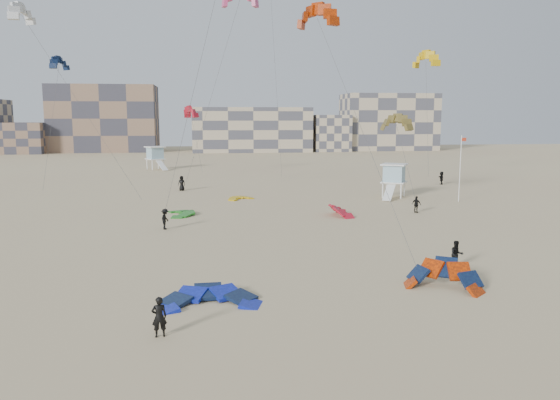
{
  "coord_description": "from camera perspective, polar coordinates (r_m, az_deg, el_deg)",
  "views": [
    {
      "loc": [
        -1.24,
        -22.34,
        9.12
      ],
      "look_at": [
        2.36,
        6.0,
        4.83
      ],
      "focal_mm": 35.0,
      "sensor_mm": 36.0,
      "label": 1
    }
  ],
  "objects": [
    {
      "name": "kite_ground_blue",
      "position": [
        27.76,
        -7.43,
        -10.72
      ],
      "size": [
        4.98,
        5.23,
        2.16
      ],
      "primitive_type": null,
      "rotation": [
        0.22,
        0.0,
        0.04
      ],
      "color": "#1424C2",
      "rests_on": "ground"
    },
    {
      "name": "condo_mid",
      "position": [
        152.79,
        -3.03,
        7.36
      ],
      "size": [
        32.0,
        16.0,
        12.0
      ],
      "primitive_type": "cube",
      "color": "tan",
      "rests_on": "ground"
    },
    {
      "name": "kitesurfer_e",
      "position": [
        70.39,
        -10.24,
        1.74
      ],
      "size": [
        1.05,
        0.83,
        1.89
      ],
      "primitive_type": "imported",
      "rotation": [
        0.0,
        0.0,
        -0.28
      ],
      "color": "black",
      "rests_on": "ground"
    },
    {
      "name": "flagpole",
      "position": [
        62.95,
        18.32,
        3.3
      ],
      "size": [
        0.59,
        0.09,
        7.29
      ],
      "color": "white",
      "rests_on": "ground"
    },
    {
      "name": "condo_fill_right",
      "position": [
        154.03,
        5.28,
        6.97
      ],
      "size": [
        10.0,
        10.0,
        10.0
      ],
      "primitive_type": "cube",
      "color": "tan",
      "rests_on": "ground"
    },
    {
      "name": "kitesurfer_f",
      "position": [
        79.15,
        16.52,
        2.23
      ],
      "size": [
        0.87,
        1.75,
        1.8
      ],
      "primitive_type": "imported",
      "rotation": [
        0.0,
        0.0,
        -1.78
      ],
      "color": "black",
      "rests_on": "ground"
    },
    {
      "name": "condo_west_b",
      "position": [
        158.96,
        -17.84,
        8.1
      ],
      "size": [
        28.0,
        14.0,
        18.0
      ],
      "primitive_type": "cube",
      "color": "#80624D",
      "rests_on": "ground"
    },
    {
      "name": "kitesurfer_c",
      "position": [
        46.1,
        -11.91,
        -1.96
      ],
      "size": [
        0.91,
        1.25,
        1.73
      ],
      "primitive_type": "imported",
      "rotation": [
        0.0,
        0.0,
        1.31
      ],
      "color": "black",
      "rests_on": "ground"
    },
    {
      "name": "kite_fly_orange",
      "position": [
        48.56,
        3.91,
        18.43
      ],
      "size": [
        5.13,
        21.48,
        17.67
      ],
      "rotation": [
        0.0,
        0.0,
        -0.76
      ],
      "color": "#FF3F00",
      "rests_on": "ground"
    },
    {
      "name": "kite_ground_red_far",
      "position": [
        51.95,
        6.42,
        -1.62
      ],
      "size": [
        3.59,
        3.4,
        3.07
      ],
      "primitive_type": null,
      "rotation": [
        0.57,
        0.0,
        1.59
      ],
      "color": "red",
      "rests_on": "ground"
    },
    {
      "name": "ground",
      "position": [
        24.16,
        -3.86,
        -13.66
      ],
      "size": [
        320.0,
        320.0,
        0.0
      ],
      "primitive_type": "plane",
      "color": "tan",
      "rests_on": "ground"
    },
    {
      "name": "kite_ground_yellow",
      "position": [
        62.07,
        -4.19,
        0.07
      ],
      "size": [
        4.01,
        4.06,
        0.8
      ],
      "primitive_type": null,
      "rotation": [
        0.11,
        0.0,
        0.59
      ],
      "color": "#C59A0A",
      "rests_on": "ground"
    },
    {
      "name": "kite_fly_pink",
      "position": [
        60.16,
        -4.21,
        20.16
      ],
      "size": [
        8.54,
        13.58,
        21.4
      ],
      "rotation": [
        0.0,
        0.0,
        -0.13
      ],
      "color": "#DF4482",
      "rests_on": "ground"
    },
    {
      "name": "kite_fly_red",
      "position": [
        87.49,
        -9.31,
        8.96
      ],
      "size": [
        4.74,
        7.23,
        10.31
      ],
      "rotation": [
        0.0,
        0.0,
        2.02
      ],
      "color": "red",
      "rests_on": "ground"
    },
    {
      "name": "kite_fly_navy",
      "position": [
        75.77,
        -22.07,
        13.01
      ],
      "size": [
        3.94,
        11.26,
        15.93
      ],
      "rotation": [
        0.0,
        0.0,
        1.21
      ],
      "color": "#0F2543",
      "rests_on": "ground"
    },
    {
      "name": "kite_fly_olive",
      "position": [
        62.05,
        12.06,
        7.76
      ],
      "size": [
        5.0,
        10.71,
        8.95
      ],
      "rotation": [
        0.0,
        0.0,
        -0.72
      ],
      "color": "brown",
      "rests_on": "ground"
    },
    {
      "name": "kitesurfer_d",
      "position": [
        54.66,
        14.07,
        -0.45
      ],
      "size": [
        0.93,
        0.99,
        1.64
      ],
      "primitive_type": "imported",
      "rotation": [
        0.0,
        0.0,
        2.28
      ],
      "color": "black",
      "rests_on": "ground"
    },
    {
      "name": "kite_ground_green",
      "position": [
        52.9,
        -10.37,
        -1.53
      ],
      "size": [
        4.38,
        4.17,
        0.95
      ],
      "primitive_type": null,
      "rotation": [
        0.1,
        0.0,
        -1.43
      ],
      "color": "#238420",
      "rests_on": "ground"
    },
    {
      "name": "kitesurfer_main",
      "position": [
        23.93,
        -12.51,
        -11.83
      ],
      "size": [
        0.71,
        0.54,
        1.75
      ],
      "primitive_type": "imported",
      "rotation": [
        0.0,
        0.0,
        3.34
      ],
      "color": "black",
      "rests_on": "ground"
    },
    {
      "name": "lifeguard_tower_far",
      "position": [
        100.61,
        -12.91,
        4.29
      ],
      "size": [
        3.99,
        6.19,
        4.12
      ],
      "rotation": [
        0.0,
        0.0,
        0.53
      ],
      "color": "white",
      "rests_on": "ground"
    },
    {
      "name": "kitesurfer_b",
      "position": [
        35.2,
        17.96,
        -5.46
      ],
      "size": [
        0.89,
        0.73,
        1.72
      ],
      "primitive_type": "imported",
      "rotation": [
        0.0,
        0.0,
        -0.09
      ],
      "color": "black",
      "rests_on": "ground"
    },
    {
      "name": "kite_ground_orange",
      "position": [
        31.15,
        16.67,
        -8.85
      ],
      "size": [
        5.6,
        5.61,
        4.08
      ],
      "primitive_type": null,
      "rotation": [
        0.78,
        0.0,
        -0.55
      ],
      "color": "#FF3F00",
      "rests_on": "ground"
    },
    {
      "name": "lifeguard_tower_near",
      "position": [
        64.79,
        11.82,
        1.99
      ],
      "size": [
        3.77,
        5.86,
        3.9
      ],
      "rotation": [
        0.0,
        0.0,
        -0.53
      ],
      "color": "white",
      "rests_on": "ground"
    },
    {
      "name": "condo_fill_left",
      "position": [
        158.13,
        -25.33,
        5.87
      ],
      "size": [
        12.0,
        10.0,
        8.0
      ],
      "primitive_type": "cube",
      "color": "#80624D",
      "rests_on": "ground"
    },
    {
      "name": "kite_fly_grey",
      "position": [
        57.3,
        -25.4,
        17.08
      ],
      "size": [
        11.87,
        3.86,
        18.52
      ],
      "rotation": [
        0.0,
        0.0,
        1.35
      ],
      "color": "white",
      "rests_on": "ground"
    },
    {
      "name": "kite_fly_yellow",
      "position": [
        79.78,
        14.99,
        13.88
      ],
      "size": [
        5.26,
        5.41,
        17.14
      ],
      "rotation": [
        0.0,
        0.0,
        -1.13
      ],
      "color": "#C59A0A",
      "rests_on": "ground"
    },
    {
      "name": "condo_east",
      "position": [
        162.63,
        11.25,
        7.99
      ],
      "size": [
        26.0,
        14.0,
        16.0
      ],
      "primitive_type": "cube",
      "color": "tan",
      "rests_on": "ground"
    }
  ]
}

